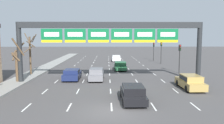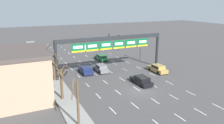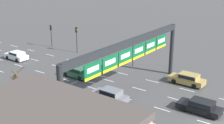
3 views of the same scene
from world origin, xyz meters
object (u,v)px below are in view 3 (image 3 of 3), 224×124
at_px(traffic_light_mid_block, 133,46).
at_px(tree_bare_furthest, 18,94).
at_px(car_grey, 110,95).
at_px(sign_gantry, 130,52).
at_px(traffic_light_near_gantry, 77,35).
at_px(traffic_light_far_end, 51,31).
at_px(car_gold, 187,79).
at_px(car_navy, 91,104).
at_px(car_white, 17,55).
at_px(car_green, 78,72).
at_px(car_black, 200,106).
at_px(tree_bare_closest, 58,116).

relative_size(traffic_light_mid_block, tree_bare_furthest, 0.74).
bearing_deg(car_grey, sign_gantry, -40.56).
relative_size(traffic_light_near_gantry, traffic_light_far_end, 1.09).
relative_size(car_gold, tree_bare_furthest, 0.80).
distance_m(car_navy, tree_bare_furthest, 7.83).
relative_size(car_white, traffic_light_near_gantry, 0.91).
bearing_deg(sign_gantry, car_green, 79.62).
height_order(car_green, car_grey, car_grey).
bearing_deg(traffic_light_mid_block, car_white, 117.55).
xyz_separation_m(car_gold, car_navy, (-13.24, 5.20, -0.06)).
relative_size(car_black, traffic_light_near_gantry, 1.04).
xyz_separation_m(car_navy, traffic_light_near_gantry, (15.42, 16.37, 2.50)).
bearing_deg(traffic_light_mid_block, car_gold, -101.82).
xyz_separation_m(car_grey, tree_bare_furthest, (-9.57, 3.82, 2.47)).
distance_m(car_gold, tree_bare_closest, 19.89).
bearing_deg(car_white, tree_bare_furthest, -125.98).
height_order(traffic_light_far_end, tree_bare_furthest, tree_bare_furthest).
xyz_separation_m(sign_gantry, tree_bare_closest, (-11.06, 0.16, -3.25)).
distance_m(car_green, tree_bare_furthest, 14.06).
bearing_deg(car_black, car_gold, 33.61).
distance_m(car_navy, traffic_light_mid_block, 16.15).
distance_m(traffic_light_far_end, tree_bare_closest, 32.22).
relative_size(car_green, tree_bare_closest, 0.84).
relative_size(car_gold, traffic_light_near_gantry, 1.03).
height_order(traffic_light_near_gantry, traffic_light_far_end, traffic_light_near_gantry).
bearing_deg(car_navy, traffic_light_far_end, 56.01).
relative_size(car_white, tree_bare_closest, 0.79).
height_order(car_gold, car_white, car_gold).
height_order(sign_gantry, traffic_light_mid_block, sign_gantry).
bearing_deg(car_black, traffic_light_mid_block, 58.71).
bearing_deg(car_white, traffic_light_far_end, 7.00).
relative_size(car_navy, tree_bare_closest, 0.78).
relative_size(car_navy, traffic_light_far_end, 0.97).
xyz_separation_m(sign_gantry, traffic_light_near_gantry, (10.59, 18.02, -2.50)).
xyz_separation_m(car_gold, traffic_light_near_gantry, (2.18, 21.57, 2.44)).
relative_size(car_grey, traffic_light_mid_block, 1.02).
bearing_deg(tree_bare_closest, car_navy, 13.41).
bearing_deg(car_green, traffic_light_far_end, 59.22).
bearing_deg(sign_gantry, car_navy, 161.19).
height_order(car_white, traffic_light_mid_block, traffic_light_mid_block).
distance_m(car_green, car_navy, 10.50).
distance_m(tree_bare_closest, tree_bare_furthest, 5.20).
xyz_separation_m(sign_gantry, car_navy, (-4.83, 1.65, -5.00)).
relative_size(sign_gantry, traffic_light_mid_block, 5.08).
relative_size(car_gold, car_black, 1.00).
bearing_deg(tree_bare_closest, traffic_light_near_gantry, 39.51).
distance_m(car_green, car_grey, 9.03).
height_order(car_white, tree_bare_furthest, tree_bare_furthest).
bearing_deg(traffic_light_far_end, car_grey, -118.02).
bearing_deg(tree_bare_closest, car_gold, -10.80).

